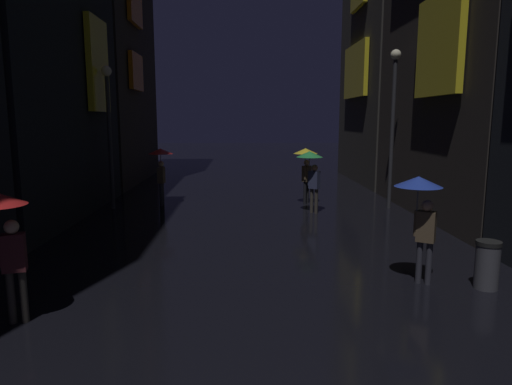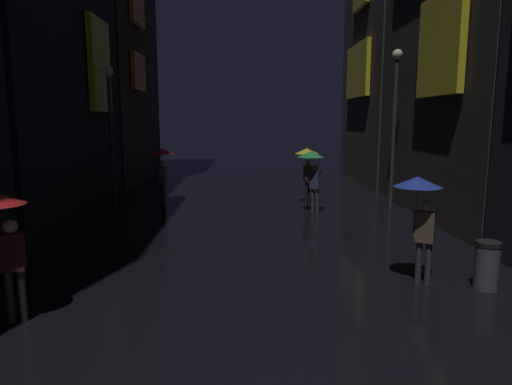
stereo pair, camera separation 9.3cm
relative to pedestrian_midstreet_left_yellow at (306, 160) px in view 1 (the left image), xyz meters
name	(u,v)px [view 1 (the left image)]	position (x,y,z in m)	size (l,w,h in m)	color
building_left_mid	(9,1)	(-9.54, -2.01, 5.11)	(4.25, 8.64, 13.55)	black
pedestrian_midstreet_left_yellow	(306,160)	(0.00, 0.00, 0.00)	(0.90, 0.90, 2.12)	black
pedestrian_far_right_red	(161,161)	(-5.41, -0.06, 0.00)	(0.90, 0.90, 2.12)	#2D2D38
pedestrian_foreground_left_green	(311,165)	(-0.05, -1.64, 0.00)	(0.90, 0.90, 2.12)	#38332D
pedestrian_foreground_right_blue	(421,200)	(1.03, -8.51, 0.00)	(0.90, 0.90, 2.12)	#2D2D38
pedestrian_midstreet_centre_red	(1,221)	(-6.07, -10.13, 0.00)	(0.90, 0.90, 2.12)	#38332D
streetlamp_left_far	(109,120)	(-7.06, -0.70, 1.51)	(0.36, 0.36, 5.01)	#2D2D33
streetlamp_right_far	(393,111)	(2.94, -0.86, 1.81)	(0.36, 0.36, 5.58)	#2D2D33
trash_bin	(487,265)	(2.24, -8.84, -1.20)	(0.46, 0.46, 0.93)	#3F3F47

